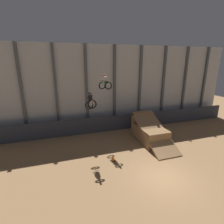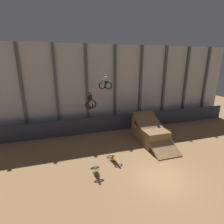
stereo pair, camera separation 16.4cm
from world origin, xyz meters
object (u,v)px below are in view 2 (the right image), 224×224
dirt_ramp (149,132)px  hay_bale_trackside (167,132)px  rider_bike_right_air (105,83)px  rider_bike_left_air (90,102)px  traffic_cone_near_ramp (112,158)px

dirt_ramp → hay_bale_trackside: 2.83m
rider_bike_right_air → hay_bale_trackside: rider_bike_right_air is taller
rider_bike_left_air → hay_bale_trackside: bearing=10.9°
dirt_ramp → hay_bale_trackside: size_ratio=5.42×
rider_bike_left_air → dirt_ramp: bearing=9.1°
dirt_ramp → hay_bale_trackside: dirt_ramp is taller
traffic_cone_near_ramp → hay_bale_trackside: bearing=24.3°
rider_bike_left_air → hay_bale_trackside: size_ratio=1.59×
dirt_ramp → rider_bike_right_air: rider_bike_right_air is taller
dirt_ramp → hay_bale_trackside: bearing=14.8°
rider_bike_left_air → rider_bike_right_air: 3.03m
rider_bike_right_air → traffic_cone_near_ramp: rider_bike_right_air is taller
rider_bike_left_air → rider_bike_right_air: bearing=48.3°
dirt_ramp → traffic_cone_near_ramp: (-4.87, -2.70, -0.65)m
traffic_cone_near_ramp → dirt_ramp: bearing=28.9°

